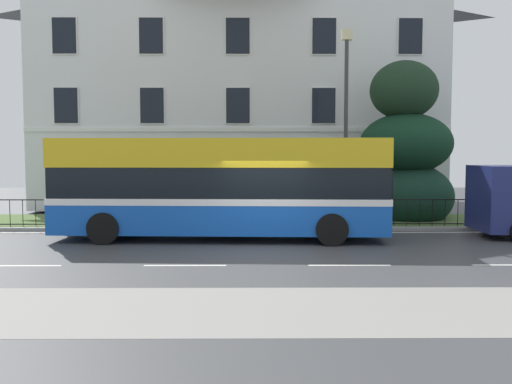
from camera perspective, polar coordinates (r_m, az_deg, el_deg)
ground_plane at (r=15.73m, az=0.95°, el=-5.92°), size 60.00×56.00×0.18m
georgian_townhouse at (r=29.74m, az=-1.66°, el=11.04°), size 19.43×10.79×12.30m
iron_verge_railing at (r=19.28m, az=-2.28°, el=-2.14°), size 16.91×0.04×0.97m
evergreen_tree at (r=22.57m, az=15.57°, el=3.77°), size 3.76×3.66×6.77m
single_decker_bus at (r=17.13m, az=-3.72°, el=0.58°), size 10.44×2.99×3.17m
street_lamp_post at (r=19.90m, az=9.46°, el=8.06°), size 0.36×0.24×6.99m
litter_bin at (r=20.17m, az=-0.44°, el=-1.62°), size 0.52×0.52×1.17m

